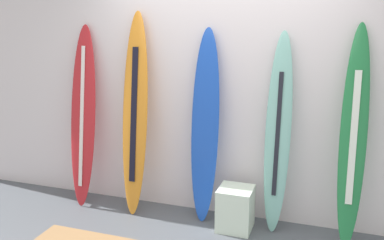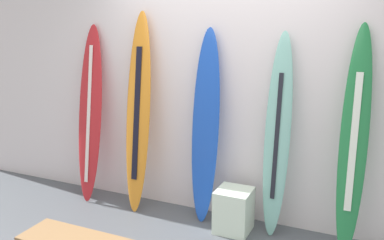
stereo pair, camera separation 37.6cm
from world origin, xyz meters
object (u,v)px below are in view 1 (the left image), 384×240
at_px(surfboard_crimson, 83,118).
at_px(surfboard_cobalt, 205,129).
at_px(display_block_left, 235,209).
at_px(surfboard_sunset, 135,116).
at_px(surfboard_emerald, 353,138).
at_px(surfboard_seafoam, 278,136).

relative_size(surfboard_crimson, surfboard_cobalt, 1.01).
relative_size(surfboard_crimson, display_block_left, 4.64).
relative_size(surfboard_sunset, display_block_left, 4.96).
bearing_deg(surfboard_crimson, surfboard_cobalt, 1.23).
bearing_deg(display_block_left, surfboard_sunset, 175.54).
distance_m(surfboard_crimson, surfboard_emerald, 2.71).
relative_size(surfboard_emerald, display_block_left, 4.71).
bearing_deg(surfboard_emerald, surfboard_seafoam, 176.73).
xyz_separation_m(surfboard_sunset, surfboard_seafoam, (1.44, 0.05, -0.10)).
relative_size(surfboard_seafoam, display_block_left, 4.53).
relative_size(surfboard_seafoam, surfboard_emerald, 0.96).
height_order(surfboard_sunset, surfboard_cobalt, surfboard_sunset).
bearing_deg(surfboard_seafoam, surfboard_sunset, -177.88).
xyz_separation_m(surfboard_seafoam, surfboard_emerald, (0.65, -0.04, 0.06)).
distance_m(surfboard_cobalt, surfboard_emerald, 1.36).
height_order(surfboard_emerald, display_block_left, surfboard_emerald).
relative_size(surfboard_crimson, surfboard_sunset, 0.93).
bearing_deg(surfboard_emerald, display_block_left, -174.28).
bearing_deg(surfboard_cobalt, surfboard_sunset, -176.34).
bearing_deg(surfboard_crimson, surfboard_seafoam, 0.99).
relative_size(surfboard_crimson, surfboard_emerald, 0.98).
height_order(surfboard_seafoam, display_block_left, surfboard_seafoam).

